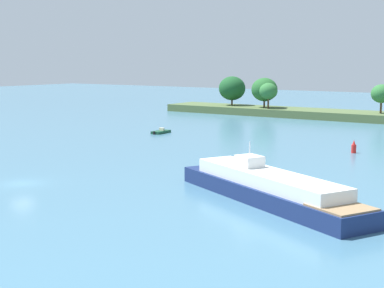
{
  "coord_description": "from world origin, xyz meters",
  "views": [
    {
      "loc": [
        50.58,
        -40.69,
        13.32
      ],
      "look_at": [
        2.85,
        28.56,
        1.2
      ],
      "focal_mm": 54.49,
      "sensor_mm": 36.0,
      "label": 1
    }
  ],
  "objects": [
    {
      "name": "white_riverboat",
      "position": [
        25.94,
        7.73,
        1.36
      ],
      "size": [
        24.03,
        14.98,
        5.41
      ],
      "color": "navy",
      "rests_on": "ground"
    },
    {
      "name": "small_motorboat",
      "position": [
        -14.52,
        43.64,
        0.27
      ],
      "size": [
        1.91,
        4.35,
        0.98
      ],
      "color": "#19472D",
      "rests_on": "ground"
    },
    {
      "name": "treeline_island",
      "position": [
        6.54,
        87.71,
        3.1
      ],
      "size": [
        95.2,
        11.89,
        10.08
      ],
      "color": "#4C6038",
      "rests_on": "ground"
    },
    {
      "name": "ground_plane",
      "position": [
        0.0,
        0.0,
        0.0
      ],
      "size": [
        400.0,
        400.0,
        0.0
      ],
      "primitive_type": "plane",
      "color": "teal"
    },
    {
      "name": "channel_buoy_red",
      "position": [
        22.61,
        41.2,
        0.81
      ],
      "size": [
        0.7,
        0.7,
        1.9
      ],
      "color": "red",
      "rests_on": "ground"
    }
  ]
}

